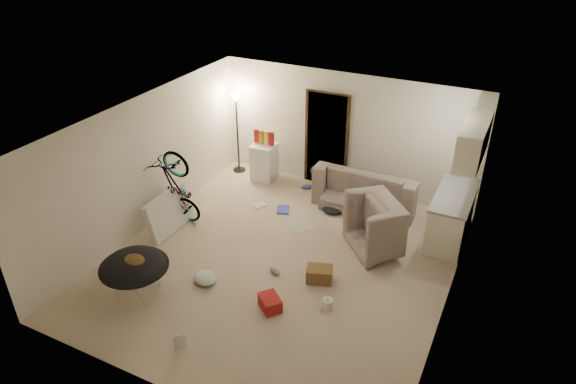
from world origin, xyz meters
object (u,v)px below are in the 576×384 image
at_px(kitchen_counter, 451,217).
at_px(mini_fridge, 264,162).
at_px(sofa, 367,192).
at_px(bicycle, 178,203).
at_px(armchair, 393,229).
at_px(drink_case_b, 270,303).
at_px(juicer, 328,303).
at_px(floor_lamp, 237,117).
at_px(tv_box, 169,213).
at_px(drink_case_a, 319,274).
at_px(saucer_chair, 135,272).

height_order(kitchen_counter, mini_fridge, kitchen_counter).
relative_size(sofa, bicycle, 1.28).
distance_m(armchair, drink_case_b, 2.68).
height_order(armchair, juicer, armchair).
bearing_deg(floor_lamp, tv_box, -87.85).
bearing_deg(sofa, armchair, 126.52).
distance_m(armchair, drink_case_a, 1.66).
relative_size(sofa, armchair, 1.84).
xyz_separation_m(floor_lamp, juicer, (3.57, -3.36, -1.21)).
height_order(drink_case_a, juicer, drink_case_a).
xyz_separation_m(floor_lamp, sofa, (3.10, -0.20, -1.01)).
relative_size(kitchen_counter, mini_fridge, 1.83).
relative_size(armchair, drink_case_a, 2.69).
bearing_deg(saucer_chair, sofa, 61.10).
distance_m(kitchen_counter, juicer, 3.01).
distance_m(floor_lamp, tv_box, 2.83).
relative_size(bicycle, saucer_chair, 1.53).
bearing_deg(drink_case_a, bicycle, 153.65).
distance_m(saucer_chair, drink_case_a, 2.89).
xyz_separation_m(kitchen_counter, mini_fridge, (-4.12, 0.55, -0.03)).
bearing_deg(mini_fridge, drink_case_b, -62.95).
bearing_deg(drink_case_a, sofa, 73.58).
bearing_deg(juicer, saucer_chair, -159.88).
height_order(floor_lamp, mini_fridge, floor_lamp).
bearing_deg(drink_case_b, armchair, 103.43).
distance_m(bicycle, drink_case_b, 3.03).
xyz_separation_m(bicycle, drink_case_b, (2.69, -1.37, -0.32)).
height_order(tv_box, juicer, tv_box).
bearing_deg(tv_box, juicer, -11.25).
distance_m(floor_lamp, drink_case_b, 4.82).
distance_m(floor_lamp, drink_case_a, 4.42).
height_order(sofa, mini_fridge, mini_fridge).
bearing_deg(drink_case_a, drink_case_b, -131.79).
bearing_deg(saucer_chair, juicer, 20.12).
distance_m(armchair, juicer, 2.06).
height_order(sofa, juicer, sofa).
distance_m(kitchen_counter, tv_box, 5.14).
relative_size(armchair, juicer, 4.73).
bearing_deg(kitchen_counter, mini_fridge, 172.39).
distance_m(bicycle, mini_fridge, 2.36).
bearing_deg(bicycle, armchair, -74.93).
bearing_deg(drink_case_a, armchair, 43.51).
height_order(sofa, saucer_chair, saucer_chair).
bearing_deg(tv_box, armchair, 18.84).
xyz_separation_m(kitchen_counter, drink_case_b, (-2.04, -3.10, -0.34)).
bearing_deg(tv_box, sofa, 39.54).
bearing_deg(armchair, drink_case_b, 111.63).
bearing_deg(floor_lamp, saucer_chair, -79.72).
height_order(sofa, bicycle, bicycle).
bearing_deg(drink_case_a, saucer_chair, -165.17).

